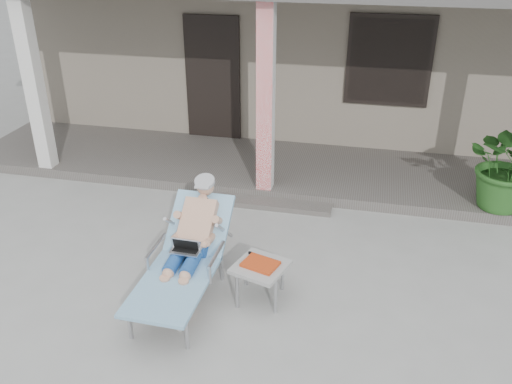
# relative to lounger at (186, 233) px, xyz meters

# --- Properties ---
(ground) EXTENTS (60.00, 60.00, 0.00)m
(ground) POSITION_rel_lounger_xyz_m (0.34, 0.24, -0.72)
(ground) COLOR #9E9E99
(ground) RESTS_ON ground
(house) EXTENTS (10.40, 5.40, 3.30)m
(house) POSITION_rel_lounger_xyz_m (0.34, 6.73, 0.95)
(house) COLOR gray
(house) RESTS_ON ground
(porch_deck) EXTENTS (10.00, 2.00, 0.15)m
(porch_deck) POSITION_rel_lounger_xyz_m (0.34, 3.24, -0.64)
(porch_deck) COLOR #605B56
(porch_deck) RESTS_ON ground
(porch_step) EXTENTS (2.00, 0.30, 0.07)m
(porch_step) POSITION_rel_lounger_xyz_m (0.34, 2.09, -0.68)
(porch_step) COLOR #605B56
(porch_step) RESTS_ON ground
(lounger) EXTENTS (0.71, 1.81, 1.17)m
(lounger) POSITION_rel_lounger_xyz_m (0.00, 0.00, 0.00)
(lounger) COLOR #B7B7BC
(lounger) RESTS_ON ground
(side_table) EXTENTS (0.63, 0.63, 0.46)m
(side_table) POSITION_rel_lounger_xyz_m (0.78, 0.03, -0.34)
(side_table) COLOR #A1A19C
(side_table) RESTS_ON ground
(potted_palm) EXTENTS (1.14, 0.99, 1.26)m
(potted_palm) POSITION_rel_lounger_xyz_m (3.59, 2.49, 0.06)
(potted_palm) COLOR #26591E
(potted_palm) RESTS_ON porch_deck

